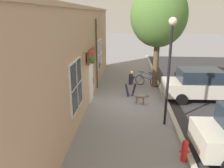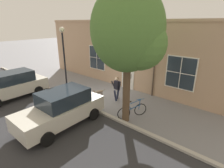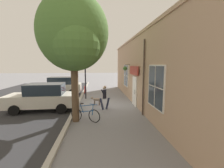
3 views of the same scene
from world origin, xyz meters
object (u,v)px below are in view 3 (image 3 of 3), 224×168
street_lamp (85,64)px  fire_hydrant (85,89)px  leaning_bicycle (85,114)px  dog_on_leash (96,99)px  pedestrian_walking (105,96)px  street_tree_by_curb (74,35)px  parked_car_nearest_curb (60,86)px  parked_car_mid_block (44,97)px

street_lamp → fire_hydrant: (0.24, -2.52, -2.60)m
leaning_bicycle → street_lamp: bearing=-86.1°
dog_on_leash → fire_hydrant: 4.87m
pedestrian_walking → street_tree_by_curb: (1.57, 2.08, 3.45)m
street_tree_by_curb → leaning_bicycle: (-0.45, -0.05, -4.00)m
pedestrian_walking → dog_on_leash: bearing=-63.4°
dog_on_leash → street_lamp: bearing=-67.3°
pedestrian_walking → parked_car_nearest_curb: size_ratio=0.36×
leaning_bicycle → street_tree_by_curb: bearing=6.3°
dog_on_leash → street_tree_by_curb: 5.20m
parked_car_nearest_curb → fire_hydrant: size_ratio=5.64×
street_lamp → fire_hydrant: street_lamp is taller
street_tree_by_curb → pedestrian_walking: bearing=-127.1°
dog_on_leash → leaning_bicycle: (0.56, 3.16, -0.04)m
leaning_bicycle → parked_car_mid_block: size_ratio=0.36×
pedestrian_walking → parked_car_mid_block: 3.96m
street_tree_by_curb → leaning_bicycle: bearing=-173.7°
pedestrian_walking → fire_hydrant: bearing=-73.5°
pedestrian_walking → dog_on_leash: size_ratio=1.58×
leaning_bicycle → parked_car_nearest_curb: bearing=-67.7°
street_lamp → pedestrian_walking: bearing=114.1°
fire_hydrant → leaning_bicycle: bearing=94.4°
street_tree_by_curb → street_lamp: street_tree_by_curb is taller
pedestrian_walking → parked_car_nearest_curb: bearing=-52.5°
street_tree_by_curb → leaning_bicycle: street_tree_by_curb is taller
street_lamp → fire_hydrant: bearing=-84.5°
pedestrian_walking → parked_car_mid_block: (3.95, -0.18, -0.05)m
parked_car_mid_block → street_lamp: (-2.47, -3.14, 2.11)m
street_tree_by_curb → leaning_bicycle: size_ratio=4.10×
parked_car_mid_block → fire_hydrant: bearing=-111.4°
dog_on_leash → street_lamp: 3.51m
pedestrian_walking → parked_car_nearest_curb: parked_car_nearest_curb is taller
dog_on_leash → parked_car_mid_block: (3.39, 0.94, 0.47)m
dog_on_leash → fire_hydrant: bearing=-76.2°
street_tree_by_curb → street_lamp: (-0.09, -5.41, -1.39)m
dog_on_leash → parked_car_nearest_curb: bearing=-50.2°
dog_on_leash → street_tree_by_curb: street_tree_by_curb is taller
street_tree_by_curb → parked_car_nearest_curb: (2.65, -7.60, -3.50)m
street_tree_by_curb → parked_car_mid_block: (2.38, -2.27, -3.50)m
pedestrian_walking → street_tree_by_curb: street_tree_by_curb is taller
pedestrian_walking → street_lamp: bearing=-65.9°
dog_on_leash → parked_car_mid_block: size_ratio=0.23×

